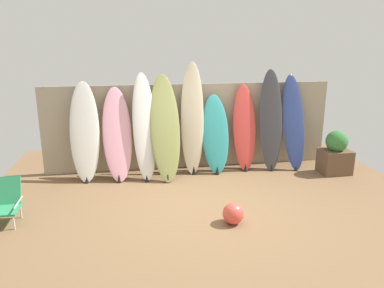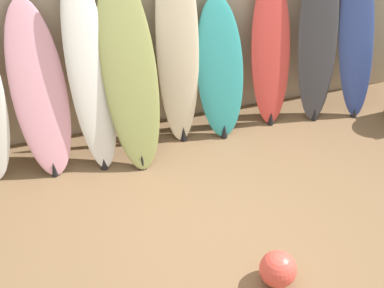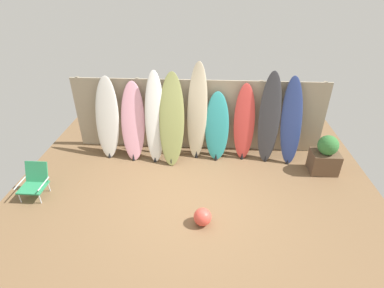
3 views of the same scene
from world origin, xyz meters
TOP-DOWN VIEW (x-y plane):
  - ground at (0.00, 0.00)m, footprint 7.68×7.68m
  - fence_back at (-0.00, 2.01)m, footprint 6.08×0.11m
  - surfboard_white_0 at (-2.13, 1.60)m, footprint 0.56×0.57m
  - surfboard_pink_1 at (-1.52, 1.58)m, footprint 0.60×0.73m
  - surfboard_white_2 at (-0.99, 1.55)m, footprint 0.49×0.73m
  - surfboard_olive_3 at (-0.59, 1.49)m, footprint 0.60×0.88m
  - surfboard_cream_4 at (-0.01, 1.70)m, footprint 0.53×0.54m
  - surfboard_teal_5 at (0.46, 1.63)m, footprint 0.58×0.54m
  - surfboard_red_6 at (1.10, 1.69)m, footprint 0.50×0.46m
  - surfboard_charcoal_7 at (1.65, 1.64)m, footprint 0.52×0.52m
  - surfboard_navy_8 at (2.16, 1.63)m, footprint 0.52×0.67m
  - beach_chair at (-3.20, -0.05)m, footprint 0.50×0.55m
  - planter_box at (2.88, 1.11)m, footprint 0.60×0.48m
  - beach_ball at (0.20, -0.70)m, footprint 0.32×0.32m

SIDE VIEW (x-z plane):
  - ground at x=0.00m, z-range 0.00..0.00m
  - beach_ball at x=0.20m, z-range 0.00..0.32m
  - beach_chair at x=-3.20m, z-range 0.00..0.65m
  - planter_box at x=2.88m, z-range -0.04..0.87m
  - surfboard_teal_5 at x=0.46m, z-range -0.01..1.59m
  - surfboard_pink_1 at x=-1.52m, z-range -0.01..1.78m
  - surfboard_red_6 at x=1.10m, z-range -0.01..1.79m
  - fence_back at x=0.00m, z-range 0.00..1.80m
  - surfboard_white_0 at x=-2.13m, z-range -0.01..1.91m
  - surfboard_navy_8 at x=2.16m, z-range -0.01..1.97m
  - surfboard_olive_3 at x=-0.59m, z-range -0.01..2.02m
  - surfboard_white_2 at x=-0.99m, z-range -0.01..2.06m
  - surfboard_charcoal_7 at x=1.65m, z-range -0.01..2.08m
  - surfboard_cream_4 at x=-0.01m, z-range -0.02..2.25m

